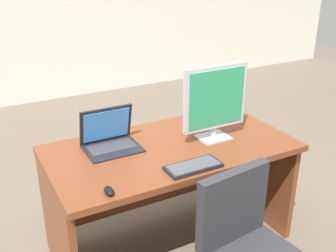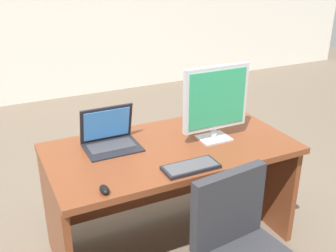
{
  "view_description": "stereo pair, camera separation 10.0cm",
  "coord_description": "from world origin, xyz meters",
  "px_view_note": "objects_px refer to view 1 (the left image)",
  "views": [
    {
      "loc": [
        -1.09,
        -1.99,
        1.86
      ],
      "look_at": [
        0.0,
        0.04,
        0.87
      ],
      "focal_mm": 43.01,
      "sensor_mm": 36.0,
      "label": 1
    },
    {
      "loc": [
        -1.0,
        -2.03,
        1.86
      ],
      "look_at": [
        0.0,
        0.04,
        0.87
      ],
      "focal_mm": 43.01,
      "sensor_mm": 36.0,
      "label": 2
    }
  ],
  "objects_px": {
    "desk": "(168,172)",
    "desk_lamp": "(194,86)",
    "mouse": "(109,191)",
    "keyboard": "(193,166)",
    "laptop": "(109,135)",
    "monitor": "(215,100)"
  },
  "relations": [
    {
      "from": "desk",
      "to": "desk_lamp",
      "type": "bearing_deg",
      "value": 35.5
    },
    {
      "from": "mouse",
      "to": "keyboard",
      "type": "bearing_deg",
      "value": 2.8
    },
    {
      "from": "mouse",
      "to": "desk_lamp",
      "type": "bearing_deg",
      "value": 35.36
    },
    {
      "from": "laptop",
      "to": "desk_lamp",
      "type": "relative_size",
      "value": 0.93
    },
    {
      "from": "keyboard",
      "to": "mouse",
      "type": "relative_size",
      "value": 3.88
    },
    {
      "from": "laptop",
      "to": "mouse",
      "type": "xyz_separation_m",
      "value": [
        -0.2,
        -0.52,
        -0.06
      ]
    },
    {
      "from": "laptop",
      "to": "desk_lamp",
      "type": "bearing_deg",
      "value": 8.96
    },
    {
      "from": "monitor",
      "to": "desk_lamp",
      "type": "height_order",
      "value": "monitor"
    },
    {
      "from": "laptop",
      "to": "desk_lamp",
      "type": "distance_m",
      "value": 0.71
    },
    {
      "from": "laptop",
      "to": "desk_lamp",
      "type": "height_order",
      "value": "desk_lamp"
    },
    {
      "from": "desk",
      "to": "mouse",
      "type": "distance_m",
      "value": 0.7
    },
    {
      "from": "desk",
      "to": "keyboard",
      "type": "xyz_separation_m",
      "value": [
        -0.03,
        -0.36,
        0.22
      ]
    },
    {
      "from": "laptop",
      "to": "keyboard",
      "type": "xyz_separation_m",
      "value": [
        0.31,
        -0.49,
        -0.06
      ]
    },
    {
      "from": "desk",
      "to": "monitor",
      "type": "relative_size",
      "value": 3.16
    },
    {
      "from": "desk",
      "to": "mouse",
      "type": "relative_size",
      "value": 18.61
    },
    {
      "from": "monitor",
      "to": "laptop",
      "type": "xyz_separation_m",
      "value": [
        -0.64,
        0.22,
        -0.19
      ]
    },
    {
      "from": "desk",
      "to": "desk_lamp",
      "type": "distance_m",
      "value": 0.63
    },
    {
      "from": "keyboard",
      "to": "mouse",
      "type": "distance_m",
      "value": 0.51
    },
    {
      "from": "desk",
      "to": "laptop",
      "type": "height_order",
      "value": "laptop"
    },
    {
      "from": "laptop",
      "to": "keyboard",
      "type": "height_order",
      "value": "laptop"
    },
    {
      "from": "desk",
      "to": "mouse",
      "type": "bearing_deg",
      "value": -144.73
    },
    {
      "from": "mouse",
      "to": "desk_lamp",
      "type": "relative_size",
      "value": 0.23
    }
  ]
}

